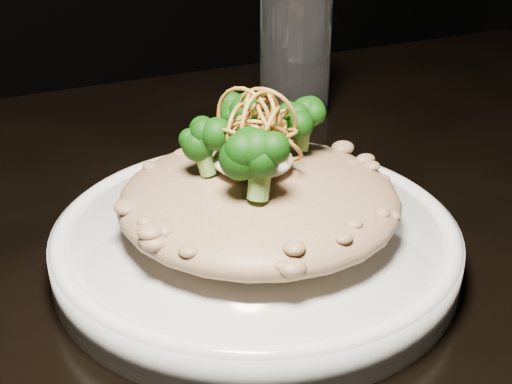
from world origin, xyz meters
The scene contains 7 objects.
table centered at (0.00, 0.00, 0.67)m, with size 1.10×0.80×0.75m.
plate centered at (-0.06, -0.03, 0.76)m, with size 0.28×0.28×0.03m, color silver.
risotto centered at (-0.05, -0.03, 0.80)m, with size 0.19×0.19×0.04m, color brown.
broccoli centered at (-0.05, -0.02, 0.84)m, with size 0.11×0.11×0.04m, color black, non-canonical shape.
cheese centered at (-0.06, -0.02, 0.83)m, with size 0.05×0.05×0.01m, color silver.
shallots centered at (-0.05, -0.02, 0.85)m, with size 0.06×0.06×0.04m, color brown, non-canonical shape.
drinking_glass centered at (0.10, 0.22, 0.81)m, with size 0.07×0.07×0.13m, color white.
Camera 1 is at (-0.23, -0.41, 1.02)m, focal length 50.00 mm.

